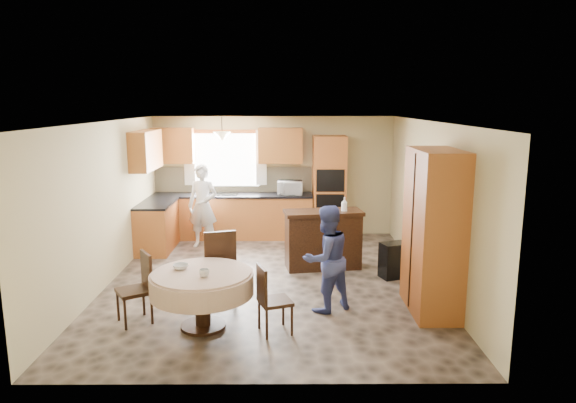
# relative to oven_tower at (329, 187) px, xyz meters

# --- Properties ---
(floor) EXTENTS (5.00, 6.00, 0.01)m
(floor) POSITION_rel_oven_tower_xyz_m (-1.15, -2.69, -1.06)
(floor) COLOR #6E5C4D
(floor) RESTS_ON ground
(ceiling) EXTENTS (5.00, 6.00, 0.01)m
(ceiling) POSITION_rel_oven_tower_xyz_m (-1.15, -2.69, 1.44)
(ceiling) COLOR white
(ceiling) RESTS_ON wall_back
(wall_back) EXTENTS (5.00, 0.02, 2.50)m
(wall_back) POSITION_rel_oven_tower_xyz_m (-1.15, 0.31, 0.19)
(wall_back) COLOR tan
(wall_back) RESTS_ON floor
(wall_front) EXTENTS (5.00, 0.02, 2.50)m
(wall_front) POSITION_rel_oven_tower_xyz_m (-1.15, -5.69, 0.19)
(wall_front) COLOR tan
(wall_front) RESTS_ON floor
(wall_left) EXTENTS (0.02, 6.00, 2.50)m
(wall_left) POSITION_rel_oven_tower_xyz_m (-3.65, -2.69, 0.19)
(wall_left) COLOR tan
(wall_left) RESTS_ON floor
(wall_right) EXTENTS (0.02, 6.00, 2.50)m
(wall_right) POSITION_rel_oven_tower_xyz_m (1.35, -2.69, 0.19)
(wall_right) COLOR tan
(wall_right) RESTS_ON floor
(window) EXTENTS (1.40, 0.03, 1.10)m
(window) POSITION_rel_oven_tower_xyz_m (-2.15, 0.29, 0.54)
(window) COLOR white
(window) RESTS_ON wall_back
(curtain_left) EXTENTS (0.22, 0.02, 1.15)m
(curtain_left) POSITION_rel_oven_tower_xyz_m (-2.90, 0.24, 0.59)
(curtain_left) COLOR white
(curtain_left) RESTS_ON wall_back
(curtain_right) EXTENTS (0.22, 0.02, 1.15)m
(curtain_right) POSITION_rel_oven_tower_xyz_m (-1.40, 0.24, 0.59)
(curtain_right) COLOR white
(curtain_right) RESTS_ON wall_back
(base_cab_back) EXTENTS (3.30, 0.60, 0.88)m
(base_cab_back) POSITION_rel_oven_tower_xyz_m (-2.00, 0.01, -0.62)
(base_cab_back) COLOR orange
(base_cab_back) RESTS_ON floor
(counter_back) EXTENTS (3.30, 0.64, 0.04)m
(counter_back) POSITION_rel_oven_tower_xyz_m (-2.00, 0.01, -0.16)
(counter_back) COLOR black
(counter_back) RESTS_ON base_cab_back
(base_cab_left) EXTENTS (0.60, 1.20, 0.88)m
(base_cab_left) POSITION_rel_oven_tower_xyz_m (-3.35, -0.89, -0.62)
(base_cab_left) COLOR orange
(base_cab_left) RESTS_ON floor
(counter_left) EXTENTS (0.64, 1.20, 0.04)m
(counter_left) POSITION_rel_oven_tower_xyz_m (-3.35, -0.89, -0.16)
(counter_left) COLOR black
(counter_left) RESTS_ON base_cab_left
(backsplash) EXTENTS (3.30, 0.02, 0.55)m
(backsplash) POSITION_rel_oven_tower_xyz_m (-2.00, 0.30, 0.12)
(backsplash) COLOR tan
(backsplash) RESTS_ON wall_back
(wall_cab_left) EXTENTS (0.85, 0.33, 0.72)m
(wall_cab_left) POSITION_rel_oven_tower_xyz_m (-3.20, 0.15, 0.85)
(wall_cab_left) COLOR #CD7433
(wall_cab_left) RESTS_ON wall_back
(wall_cab_right) EXTENTS (0.90, 0.33, 0.72)m
(wall_cab_right) POSITION_rel_oven_tower_xyz_m (-1.00, 0.15, 0.85)
(wall_cab_right) COLOR #CD7433
(wall_cab_right) RESTS_ON wall_back
(wall_cab_side) EXTENTS (0.33, 1.20, 0.72)m
(wall_cab_side) POSITION_rel_oven_tower_xyz_m (-3.48, -0.89, 0.85)
(wall_cab_side) COLOR #CD7433
(wall_cab_side) RESTS_ON wall_left
(oven_tower) EXTENTS (0.66, 0.62, 2.12)m
(oven_tower) POSITION_rel_oven_tower_xyz_m (0.00, 0.00, 0.00)
(oven_tower) COLOR orange
(oven_tower) RESTS_ON floor
(oven_upper) EXTENTS (0.56, 0.01, 0.45)m
(oven_upper) POSITION_rel_oven_tower_xyz_m (0.00, -0.31, 0.19)
(oven_upper) COLOR black
(oven_upper) RESTS_ON oven_tower
(oven_lower) EXTENTS (0.56, 0.01, 0.45)m
(oven_lower) POSITION_rel_oven_tower_xyz_m (0.00, -0.31, -0.31)
(oven_lower) COLOR black
(oven_lower) RESTS_ON oven_tower
(pendant) EXTENTS (0.36, 0.36, 0.18)m
(pendant) POSITION_rel_oven_tower_xyz_m (-2.15, -0.19, 1.06)
(pendant) COLOR beige
(pendant) RESTS_ON ceiling
(sideboard) EXTENTS (1.37, 0.73, 0.93)m
(sideboard) POSITION_rel_oven_tower_xyz_m (-0.26, -1.98, -0.59)
(sideboard) COLOR #311C0D
(sideboard) RESTS_ON floor
(space_heater) EXTENTS (0.49, 0.41, 0.57)m
(space_heater) POSITION_rel_oven_tower_xyz_m (0.85, -2.50, -0.77)
(space_heater) COLOR black
(space_heater) RESTS_ON floor
(cupboard) EXTENTS (0.57, 1.15, 2.19)m
(cupboard) POSITION_rel_oven_tower_xyz_m (1.07, -3.82, 0.04)
(cupboard) COLOR orange
(cupboard) RESTS_ON floor
(dining_table) EXTENTS (1.28, 1.28, 0.73)m
(dining_table) POSITION_rel_oven_tower_xyz_m (-1.93, -4.36, -0.49)
(dining_table) COLOR #311C0D
(dining_table) RESTS_ON floor
(chair_left) EXTENTS (0.54, 0.54, 0.90)m
(chair_left) POSITION_rel_oven_tower_xyz_m (-2.77, -4.16, -0.56)
(chair_left) COLOR #311C0D
(chair_left) RESTS_ON floor
(chair_back) EXTENTS (0.57, 0.57, 1.06)m
(chair_back) POSITION_rel_oven_tower_xyz_m (-1.82, -3.53, -0.47)
(chair_back) COLOR #311C0D
(chair_back) RESTS_ON floor
(chair_right) EXTENTS (0.47, 0.47, 0.86)m
(chair_right) POSITION_rel_oven_tower_xyz_m (-1.09, -4.52, -0.59)
(chair_right) COLOR #311C0D
(chair_right) RESTS_ON floor
(framed_picture) EXTENTS (0.06, 0.63, 0.52)m
(framed_picture) POSITION_rel_oven_tower_xyz_m (1.32, -2.40, 0.59)
(framed_picture) COLOR gold
(framed_picture) RESTS_ON wall_right
(microwave) EXTENTS (0.52, 0.36, 0.28)m
(microwave) POSITION_rel_oven_tower_xyz_m (-0.80, -0.04, 0.00)
(microwave) COLOR silver
(microwave) RESTS_ON counter_back
(person_sink) EXTENTS (0.67, 0.52, 1.62)m
(person_sink) POSITION_rel_oven_tower_xyz_m (-2.50, -0.69, -0.25)
(person_sink) COLOR silver
(person_sink) RESTS_ON floor
(person_dining) EXTENTS (0.89, 0.84, 1.45)m
(person_dining) POSITION_rel_oven_tower_xyz_m (-0.35, -3.81, -0.33)
(person_dining) COLOR #3C4684
(person_dining) RESTS_ON floor
(bowl_sideboard) EXTENTS (0.29, 0.29, 0.06)m
(bowl_sideboard) POSITION_rel_oven_tower_xyz_m (-0.60, -1.98, -0.10)
(bowl_sideboard) COLOR #B2B2B2
(bowl_sideboard) RESTS_ON sideboard
(bottle_sideboard) EXTENTS (0.14, 0.14, 0.29)m
(bottle_sideboard) POSITION_rel_oven_tower_xyz_m (0.09, -1.98, 0.02)
(bottle_sideboard) COLOR silver
(bottle_sideboard) RESTS_ON sideboard
(cup_table) EXTENTS (0.15, 0.15, 0.10)m
(cup_table) POSITION_rel_oven_tower_xyz_m (-1.87, -4.54, -0.28)
(cup_table) COLOR #B2B2B2
(cup_table) RESTS_ON dining_table
(bowl_table) EXTENTS (0.25, 0.25, 0.06)m
(bowl_table) POSITION_rel_oven_tower_xyz_m (-2.21, -4.24, -0.30)
(bowl_table) COLOR #B2B2B2
(bowl_table) RESTS_ON dining_table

